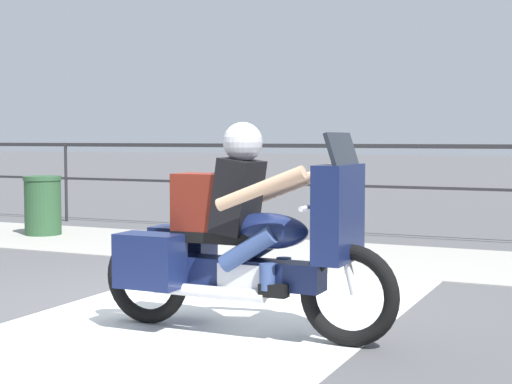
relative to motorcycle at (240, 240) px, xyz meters
The scene contains 6 objects.
ground_plane 1.33m from the motorcycle, 152.88° to the left, with size 120.00×120.00×0.00m, color #4C4C4F.
sidewalk_band 4.10m from the motorcycle, 104.44° to the left, with size 44.00×2.40×0.01m, color #99968E.
crosswalk_band 0.88m from the motorcycle, 144.30° to the left, with size 2.74×6.00×0.01m, color silver.
fence_railing 5.86m from the motorcycle, 99.94° to the left, with size 36.00×0.05×1.35m.
motorcycle is the anchor object (origin of this frame).
trash_bin 6.58m from the motorcycle, 142.05° to the left, with size 0.56×0.56×0.87m.
Camera 1 is at (3.47, -5.61, 1.43)m, focal length 55.00 mm.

